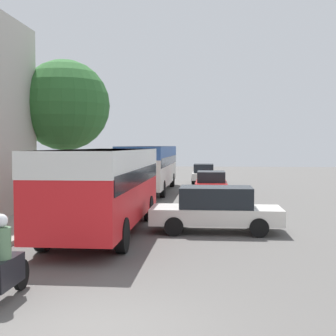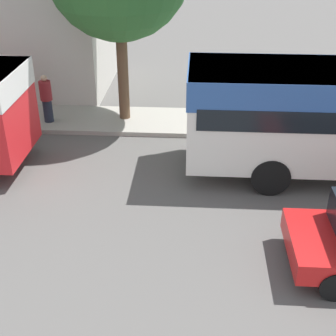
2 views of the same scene
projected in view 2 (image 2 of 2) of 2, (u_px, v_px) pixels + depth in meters
name	position (u px, v px, depth m)	size (l,w,h in m)	color
pedestrian_near_curb	(46.00, 98.00, 15.39)	(0.39, 0.39, 1.61)	#232838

